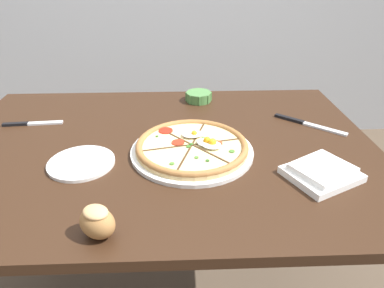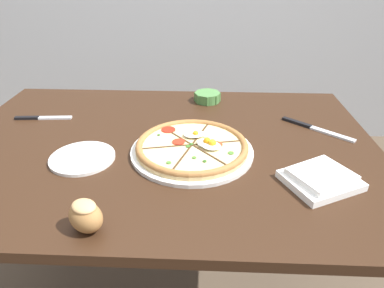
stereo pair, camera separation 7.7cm
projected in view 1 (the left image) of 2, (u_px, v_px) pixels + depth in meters
The scene contains 8 objects.
dining_table at pixel (163, 170), 1.13m from camera, with size 1.36×0.95×0.77m.
pizza at pixel (192, 147), 1.03m from camera, with size 0.37×0.37×0.05m.
ramekin_bowl at pixel (199, 96), 1.40m from camera, with size 0.11×0.11×0.04m.
napkin_folded at pixel (322, 172), 0.92m from camera, with size 0.22×0.21×0.04m.
bread_piece_near at pixel (97, 221), 0.72m from camera, with size 0.10×0.10×0.07m.
knife_main at pixel (32, 123), 1.21m from camera, with size 0.21×0.03×0.01m.
knife_spare at pixel (308, 124), 1.21m from camera, with size 0.21×0.18×0.01m.
side_saucer at pixel (81, 163), 0.98m from camera, with size 0.19×0.19×0.01m.
Camera 1 is at (0.06, -0.95, 1.30)m, focal length 32.00 mm.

